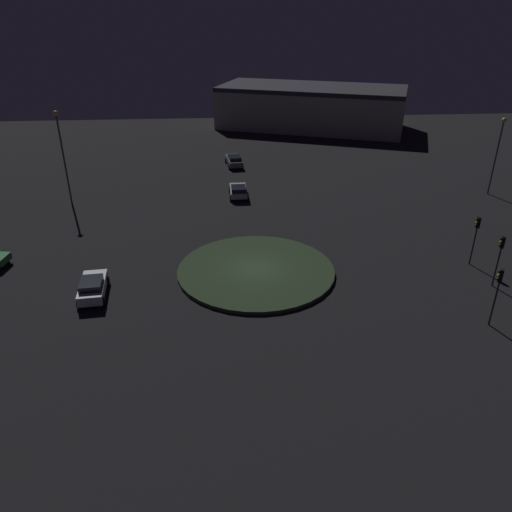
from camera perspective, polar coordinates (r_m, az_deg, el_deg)
The scene contains 11 objects.
ground_plane at distance 39.25m, azimuth -0.00°, elevation -1.86°, with size 120.98×120.98×0.00m, color black.
roundabout_island at distance 39.18m, azimuth -0.00°, elevation -1.66°, with size 12.46×12.46×0.30m, color #2D4228.
car_grey at distance 66.01m, azimuth -2.55°, elevation 10.99°, with size 4.57×2.36×1.44m.
car_white at distance 37.61m, azimuth -18.38°, elevation -3.42°, with size 4.25×2.26×1.48m.
car_silver at distance 54.74m, azimuth -2.05°, elevation 7.57°, with size 3.84×2.02×1.38m.
traffic_light_north at distance 40.19m, azimuth 26.39°, elevation 0.50°, with size 0.34×0.38×4.09m.
traffic_light_north_near at distance 42.89m, azimuth 24.10°, elevation 2.63°, with size 0.30×0.36×4.14m.
traffic_light_northeast at distance 35.08m, azimuth 26.19°, elevation -3.14°, with size 0.37×0.40×4.17m.
streetlamp_southwest at distance 54.82m, azimuth -21.52°, elevation 11.57°, with size 0.49×0.49×9.75m.
streetlamp_northwest at distance 60.26m, azimuth 26.23°, elevation 11.42°, with size 0.53×0.53×8.43m.
store_building at distance 88.26m, azimuth 6.44°, elevation 16.73°, with size 23.36×33.34×6.87m.
Camera 1 is at (34.27, -2.66, 18.96)m, focal length 34.59 mm.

